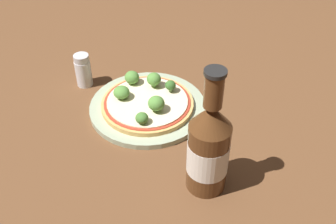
% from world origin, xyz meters
% --- Properties ---
extents(ground_plane, '(3.00, 3.00, 0.00)m').
position_xyz_m(ground_plane, '(0.00, 0.00, 0.00)').
color(ground_plane, brown).
extents(plate, '(0.24, 0.24, 0.01)m').
position_xyz_m(plate, '(-0.02, -0.02, 0.01)').
color(plate, '#A3B293').
rests_on(plate, ground_plane).
extents(pizza, '(0.19, 0.19, 0.01)m').
position_xyz_m(pizza, '(-0.01, -0.02, 0.02)').
color(pizza, tan).
rests_on(pizza, plate).
extents(broccoli_floret_0, '(0.03, 0.03, 0.03)m').
position_xyz_m(broccoli_floret_0, '(-0.05, -0.06, 0.04)').
color(broccoli_floret_0, '#7A9E5B').
rests_on(broccoli_floret_0, pizza).
extents(broccoli_floret_1, '(0.03, 0.03, 0.03)m').
position_xyz_m(broccoli_floret_1, '(0.02, -0.02, 0.04)').
color(broccoli_floret_1, '#7A9E5B').
rests_on(broccoli_floret_1, pizza).
extents(broccoli_floret_2, '(0.02, 0.02, 0.03)m').
position_xyz_m(broccoli_floret_2, '(-0.01, 0.04, 0.04)').
color(broccoli_floret_2, '#7A9E5B').
rests_on(broccoli_floret_2, pizza).
extents(broccoli_floret_3, '(0.03, 0.03, 0.03)m').
position_xyz_m(broccoli_floret_3, '(-0.08, -0.01, 0.04)').
color(broccoli_floret_3, '#7A9E5B').
rests_on(broccoli_floret_3, pizza).
extents(broccoli_floret_4, '(0.03, 0.03, 0.02)m').
position_xyz_m(broccoli_floret_4, '(0.04, -0.07, 0.04)').
color(broccoli_floret_4, '#7A9E5B').
rests_on(broccoli_floret_4, pizza).
extents(broccoli_floret_5, '(0.03, 0.03, 0.03)m').
position_xyz_m(broccoli_floret_5, '(-0.05, 0.02, 0.05)').
color(broccoli_floret_5, '#7A9E5B').
rests_on(broccoli_floret_5, pizza).
extents(beer_bottle, '(0.07, 0.07, 0.23)m').
position_xyz_m(beer_bottle, '(0.21, -0.05, 0.09)').
color(beer_bottle, '#563319').
rests_on(beer_bottle, ground_plane).
extents(pepper_shaker, '(0.04, 0.04, 0.08)m').
position_xyz_m(pepper_shaker, '(-0.18, -0.08, 0.04)').
color(pepper_shaker, silver).
rests_on(pepper_shaker, ground_plane).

